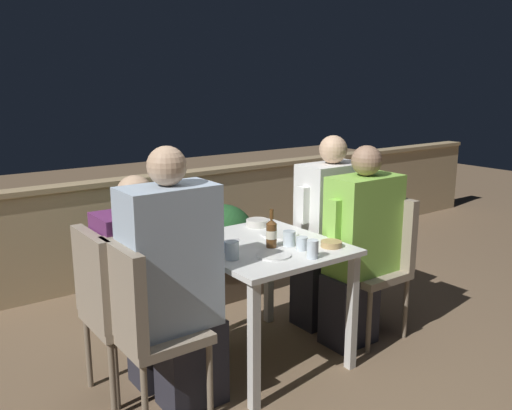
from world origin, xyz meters
The scene contains 25 objects.
ground_plane centered at (0.00, 0.00, 0.00)m, with size 16.00×16.00×0.00m, color #7A6047.
parapet_wall centered at (0.00, 1.78, 0.44)m, with size 9.00×0.18×0.88m.
dining_table centered at (0.00, 0.00, 0.63)m, with size 0.81×0.89×0.74m.
planter_hedge centered at (0.05, 0.99, 0.41)m, with size 1.13×0.47×0.74m.
chair_left_near centered at (-0.85, -0.15, 0.56)m, with size 0.41×0.41×0.93m.
person_blue_shirt centered at (-0.65, -0.15, 0.69)m, with size 0.52×0.26×1.37m.
chair_left_far centered at (-0.88, 0.14, 0.56)m, with size 0.41×0.41×0.93m.
person_purple_stripe centered at (-0.68, 0.14, 0.60)m, with size 0.50×0.26×1.20m.
chair_right_near centered at (0.85, -0.16, 0.56)m, with size 0.41×0.41×0.93m.
person_green_blouse centered at (0.65, -0.16, 0.64)m, with size 0.52×0.26×1.28m.
chair_right_far centered at (0.89, 0.18, 0.56)m, with size 0.41×0.41×0.93m.
person_white_polo centered at (0.69, 0.18, 0.66)m, with size 0.52×0.26×1.31m.
beer_bottle centered at (0.00, -0.08, 0.82)m, with size 0.06×0.06×0.22m.
plate_0 centered at (-0.09, -0.22, 0.74)m, with size 0.19×0.19×0.01m.
plate_1 centered at (0.20, 0.09, 0.74)m, with size 0.24×0.24×0.01m.
bowl_0 centered at (0.28, -0.28, 0.76)m, with size 0.12×0.12×0.03m.
bowl_1 centered at (0.21, 0.34, 0.76)m, with size 0.15×0.15×0.05m.
bowl_2 centered at (-0.30, 0.04, 0.76)m, with size 0.13×0.13×0.04m.
glass_cup_0 centered at (-0.17, 0.37, 0.78)m, with size 0.07×0.07×0.08m.
glass_cup_1 centered at (-0.30, -0.13, 0.79)m, with size 0.08×0.08×0.10m.
glass_cup_2 centered at (0.06, -0.37, 0.79)m, with size 0.06×0.06×0.10m.
glass_cup_3 centered at (0.11, -0.22, 0.77)m, with size 0.07×0.07×0.08m.
glass_cup_4 centered at (-0.27, 0.26, 0.77)m, with size 0.08×0.08×0.08m.
glass_cup_5 centered at (0.10, -0.12, 0.78)m, with size 0.07×0.07×0.09m.
fork_0 centered at (-0.15, 0.17, 0.74)m, with size 0.17×0.07×0.01m.
Camera 1 is at (-1.83, -2.42, 1.67)m, focal length 38.00 mm.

